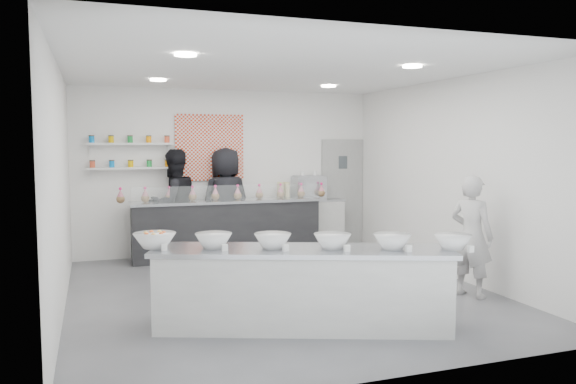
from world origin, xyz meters
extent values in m
plane|color=#515156|center=(0.00, 0.00, 0.00)|extent=(6.00, 6.00, 0.00)
plane|color=white|center=(0.00, 0.00, 3.00)|extent=(6.00, 6.00, 0.00)
plane|color=white|center=(0.00, 3.00, 1.50)|extent=(5.50, 0.00, 5.50)
plane|color=white|center=(-2.75, 0.00, 1.50)|extent=(0.00, 6.00, 6.00)
plane|color=white|center=(2.75, 0.00, 1.50)|extent=(0.00, 6.00, 6.00)
cube|color=gray|center=(2.30, 2.97, 1.05)|extent=(0.88, 0.04, 2.10)
cube|color=red|center=(-0.35, 2.98, 1.95)|extent=(1.25, 0.03, 1.20)
cube|color=silver|center=(-1.75, 2.90, 1.60)|extent=(1.45, 0.22, 0.04)
cube|color=silver|center=(-1.75, 2.90, 2.02)|extent=(1.45, 0.22, 0.04)
cylinder|color=white|center=(-1.40, -1.00, 2.98)|extent=(0.24, 0.24, 0.02)
cylinder|color=white|center=(1.40, -1.00, 2.98)|extent=(0.24, 0.24, 0.02)
cylinder|color=white|center=(-1.40, 1.60, 2.98)|extent=(0.24, 0.24, 0.02)
cylinder|color=white|center=(1.40, 1.60, 2.98)|extent=(0.24, 0.24, 0.02)
cube|color=#BCBBB6|center=(-0.24, -1.50, 0.45)|extent=(3.32, 1.86, 0.89)
cube|color=black|center=(-0.15, 2.52, 0.52)|extent=(3.34, 0.67, 1.03)
cube|color=white|center=(-0.15, 2.23, 1.17)|extent=(3.28, 0.07, 0.28)
cube|color=#BCBBB6|center=(1.55, 2.78, 0.47)|extent=(1.28, 0.41, 0.95)
cube|color=#93969E|center=(1.51, 2.78, 1.17)|extent=(0.59, 0.41, 0.45)
imported|color=#BAB7B5|center=(2.33, -1.03, 0.81)|extent=(0.59, 0.70, 1.62)
imported|color=black|center=(-1.04, 2.77, 0.96)|extent=(1.15, 1.05, 1.93)
imported|color=black|center=(-0.11, 2.77, 0.97)|extent=(1.07, 0.83, 1.95)
camera|label=1|loc=(-2.38, -7.15, 2.05)|focal=35.00mm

